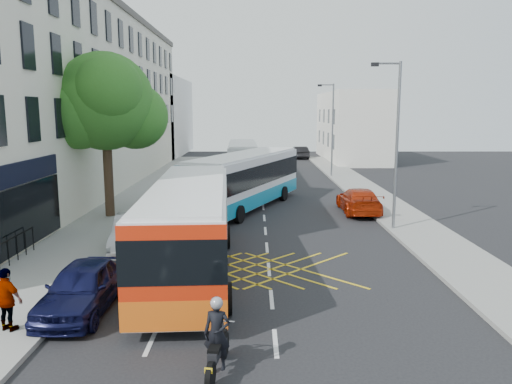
{
  "coord_description": "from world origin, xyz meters",
  "views": [
    {
      "loc": [
        -0.53,
        -11.94,
        5.89
      ],
      "look_at": [
        -0.47,
        10.49,
        2.2
      ],
      "focal_mm": 35.0,
      "sensor_mm": 36.0,
      "label": 1
    }
  ],
  "objects_px": {
    "lamp_far": "(331,125)",
    "parked_car_blue": "(82,287)",
    "bus_mid": "(245,180)",
    "bus_near": "(190,226)",
    "red_hatchback": "(359,200)",
    "lamp_near": "(395,137)",
    "bus_far": "(243,159)",
    "parked_car_silver": "(135,233)",
    "motorbike": "(217,338)",
    "pedestrian_far": "(7,300)",
    "street_tree": "(105,102)",
    "distant_car_dark": "(300,152)",
    "distant_car_grey": "(249,159)"
  },
  "relations": [
    {
      "from": "lamp_far",
      "to": "parked_car_blue",
      "type": "relative_size",
      "value": 1.84
    },
    {
      "from": "parked_car_blue",
      "to": "bus_mid",
      "type": "bearing_deg",
      "value": 75.66
    },
    {
      "from": "bus_near",
      "to": "red_hatchback",
      "type": "xyz_separation_m",
      "value": [
        8.39,
        10.77,
        -1.02
      ]
    },
    {
      "from": "bus_near",
      "to": "bus_mid",
      "type": "bearing_deg",
      "value": 78.39
    },
    {
      "from": "bus_near",
      "to": "red_hatchback",
      "type": "height_order",
      "value": "bus_near"
    },
    {
      "from": "lamp_near",
      "to": "bus_far",
      "type": "height_order",
      "value": "lamp_near"
    },
    {
      "from": "lamp_far",
      "to": "bus_mid",
      "type": "height_order",
      "value": "lamp_far"
    },
    {
      "from": "bus_mid",
      "to": "parked_car_silver",
      "type": "relative_size",
      "value": 2.58
    },
    {
      "from": "bus_near",
      "to": "bus_far",
      "type": "xyz_separation_m",
      "value": [
        1.29,
        26.88,
        -0.14
      ]
    },
    {
      "from": "motorbike",
      "to": "pedestrian_far",
      "type": "distance_m",
      "value": 5.95
    },
    {
      "from": "street_tree",
      "to": "parked_car_silver",
      "type": "distance_m",
      "value": 8.96
    },
    {
      "from": "bus_near",
      "to": "distant_car_dark",
      "type": "distance_m",
      "value": 44.66
    },
    {
      "from": "red_hatchback",
      "to": "distant_car_grey",
      "type": "xyz_separation_m",
      "value": [
        -6.67,
        25.89,
        -0.06
      ]
    },
    {
      "from": "motorbike",
      "to": "red_hatchback",
      "type": "height_order",
      "value": "motorbike"
    },
    {
      "from": "lamp_far",
      "to": "pedestrian_far",
      "type": "xyz_separation_m",
      "value": [
        -13.2,
        -31.54,
        -3.62
      ]
    },
    {
      "from": "lamp_far",
      "to": "motorbike",
      "type": "distance_m",
      "value": 34.51
    },
    {
      "from": "lamp_near",
      "to": "motorbike",
      "type": "bearing_deg",
      "value": -119.35
    },
    {
      "from": "bus_far",
      "to": "parked_car_silver",
      "type": "distance_m",
      "value": 24.34
    },
    {
      "from": "motorbike",
      "to": "distant_car_dark",
      "type": "height_order",
      "value": "motorbike"
    },
    {
      "from": "bus_mid",
      "to": "red_hatchback",
      "type": "relative_size",
      "value": 2.39
    },
    {
      "from": "lamp_near",
      "to": "bus_far",
      "type": "distance_m",
      "value": 22.19
    },
    {
      "from": "bus_near",
      "to": "distant_car_dark",
      "type": "xyz_separation_m",
      "value": [
        7.92,
        43.94,
        -1.0
      ]
    },
    {
      "from": "lamp_far",
      "to": "distant_car_grey",
      "type": "height_order",
      "value": "lamp_far"
    },
    {
      "from": "red_hatchback",
      "to": "parked_car_silver",
      "type": "bearing_deg",
      "value": 35.76
    },
    {
      "from": "street_tree",
      "to": "lamp_near",
      "type": "relative_size",
      "value": 1.1
    },
    {
      "from": "parked_car_silver",
      "to": "lamp_far",
      "type": "bearing_deg",
      "value": 56.81
    },
    {
      "from": "parked_car_silver",
      "to": "red_hatchback",
      "type": "relative_size",
      "value": 0.92
    },
    {
      "from": "street_tree",
      "to": "parked_car_silver",
      "type": "bearing_deg",
      "value": -65.59
    },
    {
      "from": "parked_car_blue",
      "to": "distant_car_grey",
      "type": "distance_m",
      "value": 40.49
    },
    {
      "from": "bus_far",
      "to": "pedestrian_far",
      "type": "distance_m",
      "value": 32.55
    },
    {
      "from": "bus_near",
      "to": "red_hatchback",
      "type": "bearing_deg",
      "value": 48.85
    },
    {
      "from": "motorbike",
      "to": "distant_car_dark",
      "type": "distance_m",
      "value": 51.47
    },
    {
      "from": "lamp_near",
      "to": "bus_near",
      "type": "bearing_deg",
      "value": -145.12
    },
    {
      "from": "parked_car_silver",
      "to": "pedestrian_far",
      "type": "distance_m",
      "value": 8.22
    },
    {
      "from": "lamp_near",
      "to": "parked_car_blue",
      "type": "relative_size",
      "value": 1.84
    },
    {
      "from": "street_tree",
      "to": "distant_car_dark",
      "type": "distance_m",
      "value": 37.61
    },
    {
      "from": "parked_car_silver",
      "to": "distant_car_grey",
      "type": "relative_size",
      "value": 0.96
    },
    {
      "from": "bus_far",
      "to": "bus_near",
      "type": "bearing_deg",
      "value": -94.39
    },
    {
      "from": "lamp_far",
      "to": "parked_car_blue",
      "type": "bearing_deg",
      "value": -111.51
    },
    {
      "from": "parked_car_silver",
      "to": "bus_far",
      "type": "bearing_deg",
      "value": 74.05
    },
    {
      "from": "distant_car_dark",
      "to": "bus_far",
      "type": "bearing_deg",
      "value": 61.3
    },
    {
      "from": "bus_mid",
      "to": "parked_car_silver",
      "type": "distance_m",
      "value": 10.39
    },
    {
      "from": "bus_near",
      "to": "parked_car_blue",
      "type": "bearing_deg",
      "value": -130.31
    },
    {
      "from": "parked_car_silver",
      "to": "distant_car_grey",
      "type": "xyz_separation_m",
      "value": [
        4.43,
        33.77,
        -0.1
      ]
    },
    {
      "from": "bus_mid",
      "to": "pedestrian_far",
      "type": "height_order",
      "value": "bus_mid"
    },
    {
      "from": "street_tree",
      "to": "parked_car_blue",
      "type": "relative_size",
      "value": 2.03
    },
    {
      "from": "lamp_far",
      "to": "motorbike",
      "type": "relative_size",
      "value": 3.91
    },
    {
      "from": "distant_car_grey",
      "to": "parked_car_silver",
      "type": "bearing_deg",
      "value": -105.35
    },
    {
      "from": "lamp_far",
      "to": "distant_car_grey",
      "type": "xyz_separation_m",
      "value": [
        -7.37,
        10.33,
        -3.95
      ]
    },
    {
      "from": "red_hatchback",
      "to": "bus_far",
      "type": "bearing_deg",
      "value": -65.84
    }
  ]
}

